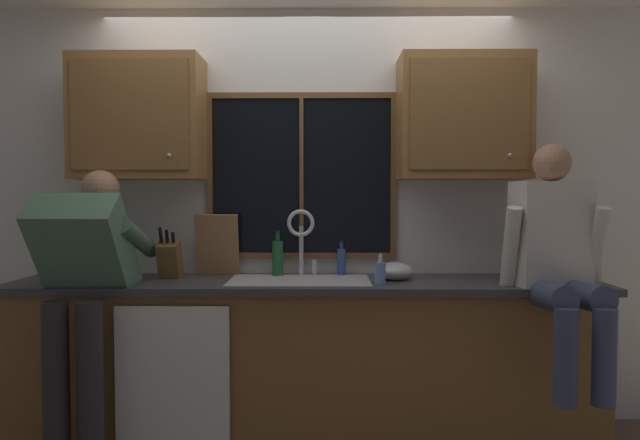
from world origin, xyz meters
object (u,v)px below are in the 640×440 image
object	(u,v)px
person_standing	(84,282)
mixing_bowl	(395,271)
cutting_board	(217,245)
soap_dispenser	(380,272)
knife_block	(170,260)
bottle_green_glass	(341,261)
bottle_tall_clear	(278,257)
person_sitting_on_counter	(558,253)

from	to	relation	value
person_standing	mixing_bowl	size ratio (longest dim) A/B	7.35
cutting_board	mixing_bowl	bearing A→B (deg)	-9.76
mixing_bowl	soap_dispenser	size ratio (longest dim) A/B	1.24
knife_block	bottle_green_glass	xyz separation A→B (m)	(1.01, 0.15, -0.02)
mixing_bowl	bottle_tall_clear	size ratio (longest dim) A/B	0.77
mixing_bowl	bottle_tall_clear	world-z (taller)	bottle_tall_clear
mixing_bowl	bottle_green_glass	world-z (taller)	bottle_green_glass
person_standing	bottle_green_glass	bearing A→B (deg)	21.14
cutting_board	bottle_tall_clear	xyz separation A→B (m)	(0.37, -0.03, -0.07)
person_standing	soap_dispenser	xyz separation A→B (m)	(1.56, 0.16, 0.03)
soap_dispenser	cutting_board	bearing A→B (deg)	159.69
knife_block	soap_dispenser	size ratio (longest dim) A/B	1.90
person_sitting_on_counter	bottle_green_glass	distance (m)	1.22
person_standing	bottle_green_glass	world-z (taller)	person_standing
soap_dispenser	bottle_green_glass	size ratio (longest dim) A/B	0.80
person_sitting_on_counter	person_standing	bearing A→B (deg)	-179.15
cutting_board	person_sitting_on_counter	bearing A→B (deg)	-14.40
soap_dispenser	bottle_tall_clear	bearing A→B (deg)	150.77
cutting_board	bottle_tall_clear	world-z (taller)	cutting_board
cutting_board	soap_dispenser	size ratio (longest dim) A/B	2.23
person_standing	mixing_bowl	world-z (taller)	person_standing
mixing_bowl	bottle_green_glass	bearing A→B (deg)	148.03
person_sitting_on_counter	knife_block	xyz separation A→B (m)	(-2.13, 0.34, -0.08)
person_sitting_on_counter	knife_block	bearing A→B (deg)	170.85
mixing_bowl	soap_dispenser	world-z (taller)	soap_dispenser
person_sitting_on_counter	bottle_green_glass	world-z (taller)	person_sitting_on_counter
person_standing	soap_dispenser	size ratio (longest dim) A/B	9.13
mixing_bowl	bottle_tall_clear	xyz separation A→B (m)	(-0.69, 0.16, 0.07)
knife_block	soap_dispenser	bearing A→B (deg)	-10.11
soap_dispenser	bottle_tall_clear	world-z (taller)	bottle_tall_clear
person_sitting_on_counter	soap_dispenser	size ratio (longest dim) A/B	7.43
person_standing	bottle_tall_clear	world-z (taller)	person_standing
person_standing	soap_dispenser	distance (m)	1.57
knife_block	bottle_green_glass	distance (m)	1.02
knife_block	bottle_tall_clear	distance (m)	0.63
bottle_green_glass	cutting_board	bearing A→B (deg)	-179.51
person_standing	cutting_board	size ratio (longest dim) A/B	4.10
soap_dispenser	bottle_green_glass	distance (m)	0.41
mixing_bowl	bottle_green_glass	size ratio (longest dim) A/B	1.00
person_standing	bottle_tall_clear	xyz separation A→B (m)	(0.97, 0.49, 0.08)
bottle_green_glass	person_standing	bearing A→B (deg)	-158.86
person_sitting_on_counter	soap_dispenser	world-z (taller)	person_sitting_on_counter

